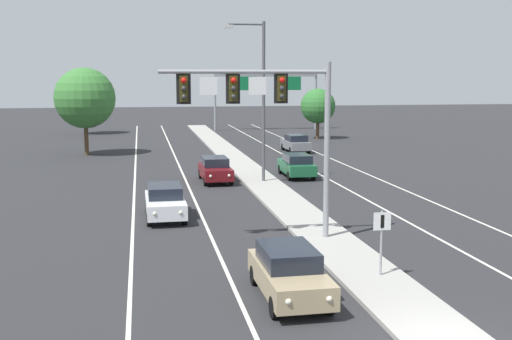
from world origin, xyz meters
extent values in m
cube|color=#9E9B93|center=(0.00, 18.00, 0.07)|extent=(2.40, 110.00, 0.15)
cube|color=silver|center=(-4.70, 25.00, 0.00)|extent=(0.14, 100.00, 0.01)
cube|color=silver|center=(4.70, 25.00, 0.00)|extent=(0.14, 100.00, 0.01)
cube|color=silver|center=(-8.00, 25.00, 0.00)|extent=(0.14, 100.00, 0.01)
cube|color=silver|center=(8.00, 25.00, 0.00)|extent=(0.14, 100.00, 0.01)
cylinder|color=gray|center=(-0.05, 10.77, 3.75)|extent=(0.24, 0.24, 7.20)
cylinder|color=gray|center=(-3.44, 10.77, 6.95)|extent=(6.77, 0.16, 0.16)
cube|color=black|center=(-1.99, 10.81, 6.30)|extent=(0.56, 0.06, 1.20)
cube|color=#38330F|center=(-1.99, 10.77, 6.30)|extent=(0.32, 0.32, 1.00)
sphere|color=red|center=(-1.99, 10.60, 6.62)|extent=(0.22, 0.22, 0.22)
sphere|color=#282828|center=(-1.99, 10.60, 6.30)|extent=(0.22, 0.22, 0.22)
sphere|color=#282828|center=(-1.99, 10.60, 5.98)|extent=(0.22, 0.22, 0.22)
cube|color=black|center=(-3.92, 10.81, 6.30)|extent=(0.56, 0.06, 1.20)
cube|color=#38330F|center=(-3.92, 10.77, 6.30)|extent=(0.32, 0.32, 1.00)
sphere|color=red|center=(-3.92, 10.60, 6.62)|extent=(0.22, 0.22, 0.22)
sphere|color=#282828|center=(-3.92, 10.60, 6.30)|extent=(0.22, 0.22, 0.22)
sphere|color=#282828|center=(-3.92, 10.60, 5.98)|extent=(0.22, 0.22, 0.22)
cube|color=black|center=(-5.85, 10.81, 6.30)|extent=(0.56, 0.06, 1.20)
cube|color=#38330F|center=(-5.85, 10.77, 6.30)|extent=(0.32, 0.32, 1.00)
sphere|color=red|center=(-5.85, 10.60, 6.62)|extent=(0.22, 0.22, 0.22)
sphere|color=#282828|center=(-5.85, 10.60, 6.30)|extent=(0.22, 0.22, 0.22)
sphere|color=#282828|center=(-5.85, 10.60, 5.98)|extent=(0.22, 0.22, 0.22)
cube|color=white|center=(-2.95, 10.75, 6.40)|extent=(0.70, 0.04, 0.70)
cube|color=white|center=(-4.89, 10.75, 6.40)|extent=(0.70, 0.04, 0.70)
cylinder|color=gray|center=(0.29, 5.46, 1.25)|extent=(0.08, 0.08, 2.20)
cube|color=white|center=(0.29, 5.43, 2.00)|extent=(0.60, 0.03, 0.60)
cube|color=black|center=(0.29, 5.41, 2.00)|extent=(0.12, 0.01, 0.44)
cylinder|color=#4C4C51|center=(0.14, 25.33, 5.15)|extent=(0.20, 0.20, 10.00)
cylinder|color=#4C4C51|center=(-0.96, 25.33, 9.95)|extent=(2.20, 0.12, 0.12)
cube|color=#B7B7B2|center=(-2.06, 25.33, 9.80)|extent=(0.56, 0.28, 0.20)
cube|color=tan|center=(-3.16, 4.17, 0.67)|extent=(1.85, 4.42, 0.70)
cube|color=black|center=(-3.16, 4.39, 1.30)|extent=(1.61, 2.39, 0.56)
sphere|color=#EAE5C6|center=(-2.56, 2.00, 0.72)|extent=(0.18, 0.18, 0.18)
sphere|color=#EAE5C6|center=(-3.71, 1.99, 0.72)|extent=(0.18, 0.18, 0.18)
cylinder|color=black|center=(-2.34, 2.68, 0.32)|extent=(0.23, 0.64, 0.64)
cylinder|color=black|center=(-3.94, 2.66, 0.32)|extent=(0.23, 0.64, 0.64)
cylinder|color=black|center=(-2.38, 5.68, 0.32)|extent=(0.23, 0.64, 0.64)
cylinder|color=black|center=(-3.98, 5.66, 0.32)|extent=(0.23, 0.64, 0.64)
cube|color=silver|center=(-6.47, 16.12, 0.67)|extent=(1.86, 4.42, 0.70)
cube|color=black|center=(-6.47, 16.34, 1.30)|extent=(1.62, 2.40, 0.56)
sphere|color=#EAE5C6|center=(-5.86, 13.94, 0.72)|extent=(0.18, 0.18, 0.18)
sphere|color=#EAE5C6|center=(-7.01, 13.93, 0.72)|extent=(0.18, 0.18, 0.18)
cylinder|color=black|center=(-5.65, 14.63, 0.32)|extent=(0.23, 0.64, 0.64)
cylinder|color=black|center=(-7.25, 14.60, 0.32)|extent=(0.23, 0.64, 0.64)
cylinder|color=black|center=(-5.69, 17.63, 0.32)|extent=(0.23, 0.64, 0.64)
cylinder|color=black|center=(-7.29, 17.60, 0.32)|extent=(0.23, 0.64, 0.64)
cube|color=#5B0F14|center=(-2.85, 26.38, 0.67)|extent=(1.86, 4.42, 0.70)
cube|color=black|center=(-2.85, 26.60, 1.30)|extent=(1.61, 2.40, 0.56)
sphere|color=#EAE5C6|center=(-2.24, 24.20, 0.72)|extent=(0.18, 0.18, 0.18)
sphere|color=#EAE5C6|center=(-3.39, 24.19, 0.72)|extent=(0.18, 0.18, 0.18)
cylinder|color=black|center=(-2.03, 24.89, 0.32)|extent=(0.23, 0.64, 0.64)
cylinder|color=black|center=(-3.63, 24.87, 0.32)|extent=(0.23, 0.64, 0.64)
cylinder|color=black|center=(-2.06, 27.89, 0.32)|extent=(0.23, 0.64, 0.64)
cylinder|color=black|center=(-3.66, 27.87, 0.32)|extent=(0.23, 0.64, 0.64)
cube|color=#195633|center=(2.81, 27.37, 0.67)|extent=(1.87, 4.43, 0.70)
cube|color=black|center=(2.81, 27.15, 1.30)|extent=(1.62, 2.40, 0.56)
sphere|color=#EAE5C6|center=(2.27, 29.56, 0.72)|extent=(0.18, 0.18, 0.18)
sphere|color=#EAE5C6|center=(3.42, 29.54, 0.72)|extent=(0.18, 0.18, 0.18)
cylinder|color=black|center=(2.03, 28.88, 0.32)|extent=(0.23, 0.64, 0.64)
cylinder|color=black|center=(3.63, 28.86, 0.32)|extent=(0.23, 0.64, 0.64)
cylinder|color=black|center=(1.99, 25.88, 0.32)|extent=(0.23, 0.64, 0.64)
cylinder|color=black|center=(3.59, 25.86, 0.32)|extent=(0.23, 0.64, 0.64)
cube|color=slate|center=(6.22, 41.44, 0.67)|extent=(1.87, 4.43, 0.70)
cube|color=black|center=(6.22, 41.22, 1.30)|extent=(1.62, 2.40, 0.56)
sphere|color=#EAE5C6|center=(5.60, 43.61, 0.72)|extent=(0.18, 0.18, 0.18)
sphere|color=#EAE5C6|center=(6.76, 43.63, 0.72)|extent=(0.18, 0.18, 0.18)
cylinder|color=black|center=(5.39, 42.93, 0.32)|extent=(0.23, 0.64, 0.64)
cylinder|color=black|center=(6.99, 42.95, 0.32)|extent=(0.23, 0.64, 0.64)
cylinder|color=black|center=(5.44, 39.93, 0.32)|extent=(0.23, 0.64, 0.64)
cylinder|color=black|center=(7.04, 39.95, 0.32)|extent=(0.23, 0.64, 0.64)
cylinder|color=gray|center=(1.70, 65.11, 3.75)|extent=(0.28, 0.28, 7.50)
cylinder|color=gray|center=(14.70, 65.11, 3.75)|extent=(0.28, 0.28, 7.50)
cube|color=gray|center=(8.20, 65.11, 7.10)|extent=(13.00, 0.36, 0.70)
cube|color=#0F6033|center=(5.34, 64.91, 5.90)|extent=(3.20, 0.08, 1.70)
cube|color=#0F6033|center=(11.06, 64.91, 5.90)|extent=(3.20, 0.08, 1.70)
cylinder|color=#4C3823|center=(11.51, 52.83, 1.03)|extent=(0.36, 0.36, 2.07)
sphere|color=#2D6B2D|center=(11.51, 52.83, 3.58)|extent=(3.78, 3.78, 3.78)
cylinder|color=#4C3823|center=(-12.18, 42.43, 1.42)|extent=(0.36, 0.36, 2.85)
sphere|color=#387533|center=(-12.18, 42.43, 4.93)|extent=(5.21, 5.21, 5.21)
cylinder|color=#4C3823|center=(-13.86, 63.26, 1.29)|extent=(0.36, 0.36, 2.59)
sphere|color=#235623|center=(-13.86, 63.26, 4.48)|extent=(4.73, 4.73, 4.73)
camera|label=1|loc=(-7.54, -14.11, 6.77)|focal=44.60mm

